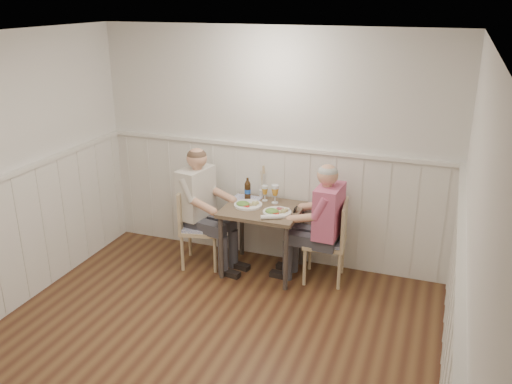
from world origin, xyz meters
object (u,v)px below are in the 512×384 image
dining_table (262,217)px  man_in_pink (324,234)px  beer_bottle (248,190)px  diner_cream (200,216)px  chair_left (196,224)px  grass_vase (261,182)px  chair_right (330,238)px

dining_table → man_in_pink: bearing=-0.5°
beer_bottle → diner_cream: bearing=-153.0°
chair_left → beer_bottle: 0.69m
diner_cream → grass_vase: (0.59, 0.36, 0.35)m
dining_table → chair_right: chair_right is taller
dining_table → diner_cream: 0.72m
diner_cream → man_in_pink: bearing=1.9°
diner_cream → beer_bottle: (0.48, 0.24, 0.28)m
dining_table → chair_left: (-0.75, -0.09, -0.15)m
chair_right → grass_vase: (-0.86, 0.25, 0.44)m
diner_cream → dining_table: bearing=4.2°
chair_left → diner_cream: size_ratio=0.66×
dining_table → beer_bottle: bearing=141.8°
chair_right → diner_cream: bearing=-175.6°
chair_right → man_in_pink: 0.12m
diner_cream → grass_vase: bearing=31.5°
chair_right → diner_cream: diner_cream is taller
chair_right → dining_table: bearing=-175.4°
man_in_pink → beer_bottle: (-0.92, 0.20, 0.30)m
chair_left → man_in_pink: man_in_pink is taller
dining_table → man_in_pink: (0.68, -0.01, -0.08)m
dining_table → grass_vase: bearing=112.1°
man_in_pink → grass_vase: (-0.80, 0.32, 0.37)m
chair_left → grass_vase: size_ratio=2.30×
chair_right → diner_cream: 1.46m
chair_right → beer_bottle: beer_bottle is taller
chair_right → diner_cream: (-1.45, -0.11, 0.09)m
beer_bottle → chair_left: bearing=-151.3°
chair_right → chair_left: (-1.48, -0.15, 0.01)m
man_in_pink → grass_vase: bearing=158.5°
diner_cream → grass_vase: diner_cream is taller
man_in_pink → beer_bottle: 0.99m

